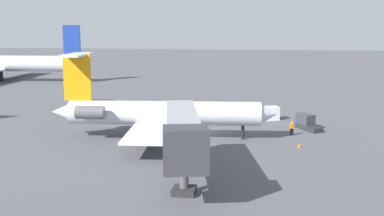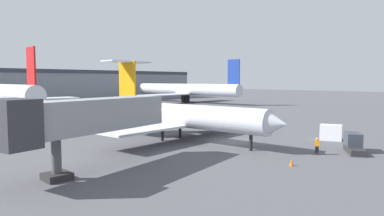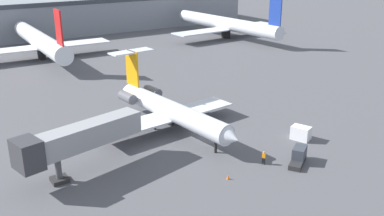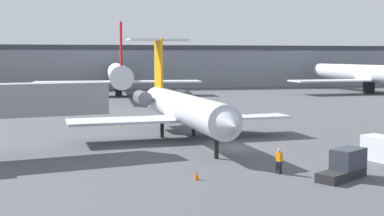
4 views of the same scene
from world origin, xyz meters
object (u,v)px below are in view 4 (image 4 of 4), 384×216
(baggage_tug_lead, at_px, (345,165))
(parked_airliner_west_mid, at_px, (118,75))
(cargo_container_uld, at_px, (380,148))
(ground_crew_marshaller, at_px, (279,161))
(parked_airliner_centre, at_px, (370,74))
(traffic_cone_near, at_px, (196,175))
(regional_jet, at_px, (181,107))

(baggage_tug_lead, height_order, parked_airliner_west_mid, parked_airliner_west_mid)
(baggage_tug_lead, height_order, cargo_container_uld, baggage_tug_lead)
(ground_crew_marshaller, distance_m, parked_airliner_west_mid, 69.70)
(baggage_tug_lead, bearing_deg, parked_airliner_west_mid, 98.55)
(ground_crew_marshaller, bearing_deg, baggage_tug_lead, -28.43)
(baggage_tug_lead, distance_m, parked_airliner_centre, 79.80)
(cargo_container_uld, xyz_separation_m, parked_airliner_centre, (36.38, 63.27, 3.19))
(traffic_cone_near, height_order, parked_airliner_centre, parked_airliner_centre)
(ground_crew_marshaller, height_order, parked_airliner_west_mid, parked_airliner_west_mid)
(traffic_cone_near, bearing_deg, ground_crew_marshaller, 5.32)
(cargo_container_uld, bearing_deg, parked_airliner_centre, 60.10)
(regional_jet, relative_size, traffic_cone_near, 48.05)
(ground_crew_marshaller, distance_m, traffic_cone_near, 5.83)
(regional_jet, distance_m, cargo_container_uld, 18.48)
(baggage_tug_lead, xyz_separation_m, parked_airliner_west_mid, (-10.72, 71.30, 3.42))
(ground_crew_marshaller, relative_size, parked_airliner_centre, 0.04)
(baggage_tug_lead, relative_size, parked_airliner_west_mid, 0.11)
(cargo_container_uld, xyz_separation_m, parked_airliner_west_mid, (-16.07, 66.62, 3.33))
(traffic_cone_near, relative_size, parked_airliner_west_mid, 0.01)
(baggage_tug_lead, distance_m, traffic_cone_near, 9.66)
(cargo_container_uld, distance_m, parked_airliner_centre, 73.05)
(cargo_container_uld, distance_m, parked_airliner_west_mid, 68.61)
(baggage_tug_lead, height_order, traffic_cone_near, baggage_tug_lead)
(baggage_tug_lead, relative_size, cargo_container_uld, 1.44)
(baggage_tug_lead, xyz_separation_m, cargo_container_uld, (5.35, 4.67, 0.09))
(parked_airliner_centre, bearing_deg, parked_airliner_west_mid, 176.34)
(cargo_container_uld, height_order, parked_airliner_centre, parked_airliner_centre)
(parked_airliner_centre, bearing_deg, regional_jet, -134.47)
(ground_crew_marshaller, xyz_separation_m, parked_airliner_centre, (45.48, 65.91, 3.26))
(traffic_cone_near, relative_size, parked_airliner_centre, 0.01)
(traffic_cone_near, xyz_separation_m, parked_airliner_centre, (51.26, 66.45, 3.84))
(parked_airliner_west_mid, xyz_separation_m, parked_airliner_centre, (52.45, -3.35, -0.14))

